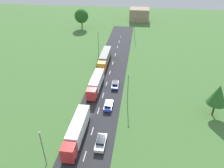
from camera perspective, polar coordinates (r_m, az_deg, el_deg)
road at (r=51.82m, az=-3.68°, el=-7.35°), size 10.00×140.00×0.06m
lane_marking_centre at (r=49.14m, az=-4.46°, el=-9.85°), size 0.16×119.81×0.01m
truck_lead at (r=44.46m, az=-9.16°, el=-11.88°), size 2.54×13.11×3.66m
truck_second at (r=58.85m, az=-4.26°, el=0.23°), size 2.62×12.32×3.48m
truck_third at (r=73.34m, az=-1.89°, el=6.93°), size 2.51×13.92×3.67m
car_second at (r=43.58m, az=-2.97°, el=-14.94°), size 1.85×4.53×1.55m
car_third at (r=52.43m, az=-0.96°, el=-5.59°), size 1.92×4.14×1.56m
car_fourth at (r=60.46m, az=0.83°, el=-0.14°), size 1.93×4.29×1.49m
lamppost_lead at (r=39.62m, az=-17.73°, el=-15.47°), size 0.36×0.36×7.80m
lamppost_second at (r=52.73m, az=4.21°, el=-0.72°), size 0.36×0.36×7.98m
lamppost_third at (r=78.65m, az=-3.61°, el=10.81°), size 0.36×0.36×8.98m
lamppost_fourth at (r=98.30m, az=6.03°, el=14.99°), size 0.36×0.36×9.29m
tree_maple at (r=111.16m, az=-8.02°, el=17.19°), size 6.61×6.61×9.26m
tree_pine at (r=53.04m, az=26.01°, el=-2.54°), size 4.27×4.27×7.97m
distant_building at (r=125.61m, az=7.16°, el=17.58°), size 10.34×9.39×6.49m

